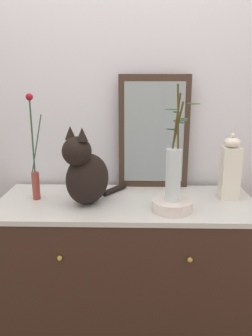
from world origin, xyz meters
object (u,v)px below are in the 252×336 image
at_px(mirror_leaning, 154,133).
at_px(vase_slim_green, 35,169).
at_px(sideboard, 126,269).
at_px(vase_glass_clear, 174,169).
at_px(cat_sitting, 86,173).
at_px(jar_lidded_porcelain, 230,169).
at_px(bowl_porcelain, 172,205).

distance_m(mirror_leaning, vase_slim_green, 0.69).
distance_m(sideboard, vase_slim_green, 0.75).
bearing_deg(vase_glass_clear, cat_sitting, 170.04).
distance_m(sideboard, jar_lidded_porcelain, 0.79).
relative_size(cat_sitting, vase_slim_green, 0.75).
xyz_separation_m(vase_slim_green, bowl_porcelain, (0.71, -0.14, -0.14)).
height_order(bowl_porcelain, jar_lidded_porcelain, jar_lidded_porcelain).
distance_m(vase_slim_green, jar_lidded_porcelain, 1.03).
relative_size(cat_sitting, bowl_porcelain, 2.13).
xyz_separation_m(sideboard, jar_lidded_porcelain, (0.55, 0.06, 0.57)).
bearing_deg(jar_lidded_porcelain, mirror_leaning, 154.89).
distance_m(sideboard, cat_sitting, 0.61).
distance_m(sideboard, vase_glass_clear, 0.67).
xyz_separation_m(mirror_leaning, bowl_porcelain, (0.07, -0.38, -0.30)).
distance_m(cat_sitting, vase_glass_clear, 0.44).
bearing_deg(vase_slim_green, bowl_porcelain, -11.54).
height_order(sideboard, vase_slim_green, vase_slim_green).
height_order(cat_sitting, vase_glass_clear, vase_glass_clear).
distance_m(bowl_porcelain, jar_lidded_porcelain, 0.40).
xyz_separation_m(mirror_leaning, vase_glass_clear, (0.08, -0.37, -0.11)).
bearing_deg(vase_slim_green, mirror_leaning, 20.15).
relative_size(mirror_leaning, vase_glass_clear, 1.18).
relative_size(mirror_leaning, bowl_porcelain, 3.33).
bearing_deg(jar_lidded_porcelain, vase_slim_green, -177.43).
bearing_deg(sideboard, vase_glass_clear, -28.25).
relative_size(cat_sitting, vase_glass_clear, 0.75).
xyz_separation_m(bowl_porcelain, vase_glass_clear, (0.00, 0.00, 0.18)).
height_order(cat_sitting, bowl_porcelain, cat_sitting).
bearing_deg(mirror_leaning, vase_glass_clear, -78.61).
relative_size(sideboard, vase_slim_green, 2.46).
xyz_separation_m(bowl_porcelain, jar_lidded_porcelain, (0.32, 0.19, 0.14)).
bearing_deg(vase_glass_clear, bowl_porcelain, -130.43).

